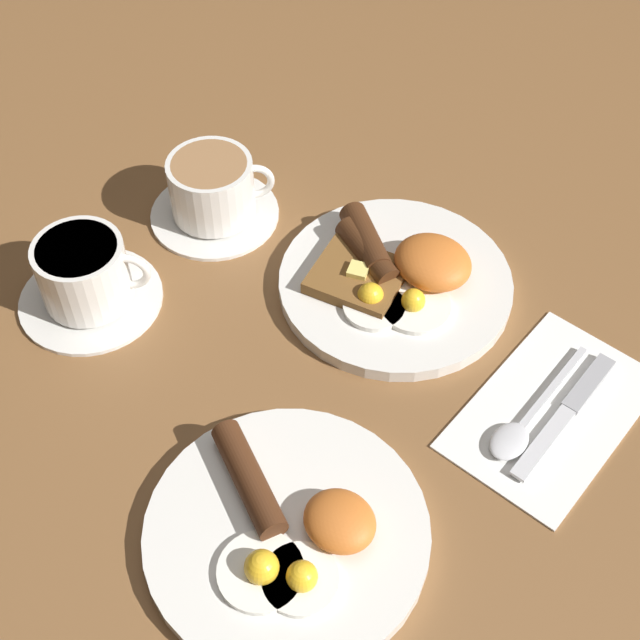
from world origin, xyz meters
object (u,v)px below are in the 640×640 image
at_px(teacup_far, 86,278).
at_px(knife, 570,408).
at_px(breakfast_plate_near, 395,277).
at_px(breakfast_plate_far, 288,531).
at_px(spoon, 520,428).
at_px(teacup_near, 213,192).

relative_size(teacup_far, knife, 0.87).
relative_size(breakfast_plate_near, breakfast_plate_far, 1.01).
xyz_separation_m(breakfast_plate_near, knife, (-0.22, 0.02, -0.01)).
height_order(breakfast_plate_near, spoon, breakfast_plate_near).
bearing_deg(spoon, breakfast_plate_far, -24.16).
xyz_separation_m(breakfast_plate_near, teacup_far, (0.23, 0.21, 0.02)).
bearing_deg(breakfast_plate_near, spoon, 159.34).
height_order(teacup_far, knife, teacup_far).
distance_m(breakfast_plate_far, knife, 0.29).
distance_m(teacup_far, spoon, 0.45).
bearing_deg(teacup_far, teacup_near, -93.47).
bearing_deg(breakfast_plate_near, teacup_near, 10.32).
bearing_deg(breakfast_plate_far, breakfast_plate_near, -70.80).
relative_size(teacup_near, teacup_far, 0.98).
bearing_deg(knife, teacup_far, -67.23).
distance_m(teacup_near, spoon, 0.42).
relative_size(teacup_near, knife, 0.85).
bearing_deg(teacup_near, knife, -177.85).
relative_size(breakfast_plate_far, teacup_near, 1.67).
bearing_deg(breakfast_plate_far, teacup_far, -12.37).
distance_m(breakfast_plate_near, teacup_near, 0.22).
bearing_deg(breakfast_plate_near, breakfast_plate_far, 109.20).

